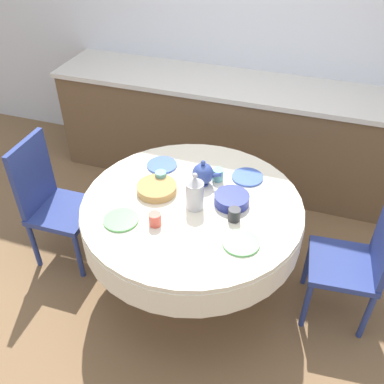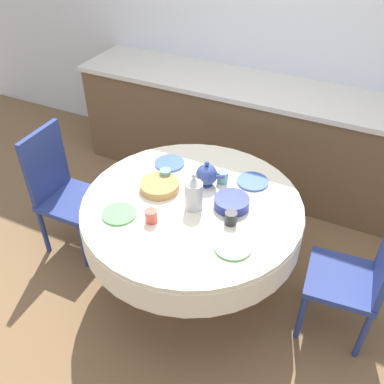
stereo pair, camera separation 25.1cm
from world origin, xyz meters
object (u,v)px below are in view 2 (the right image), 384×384
at_px(chair_left, 361,273).
at_px(teapot, 207,175).
at_px(chair_right, 62,188).
at_px(coffee_carafe, 194,193).

relative_size(chair_left, teapot, 5.04).
distance_m(chair_left, chair_right, 2.03).
relative_size(chair_right, coffee_carafe, 3.83).
bearing_deg(teapot, chair_left, -5.93).
bearing_deg(chair_right, coffee_carafe, 88.11).
xyz_separation_m(chair_left, teapot, (-1.01, 0.10, 0.29)).
relative_size(chair_right, teapot, 5.04).
relative_size(coffee_carafe, teapot, 1.32).
xyz_separation_m(chair_left, coffee_carafe, (-0.98, -0.13, 0.32)).
relative_size(chair_left, chair_right, 1.00).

